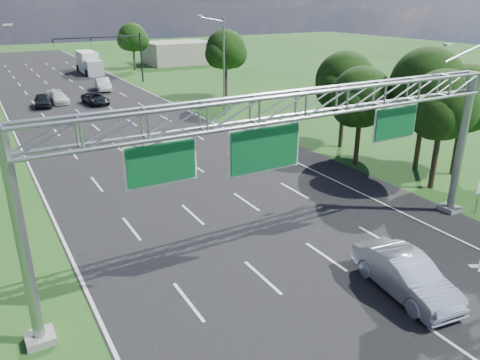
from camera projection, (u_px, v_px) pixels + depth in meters
ground at (155, 157)px, 36.60m from camera, size 220.00×220.00×0.00m
road at (155, 157)px, 36.60m from camera, size 18.00×180.00×0.02m
road_flare at (407, 203)px, 28.40m from camera, size 3.00×30.00×0.02m
sign_gantry at (302, 118)px, 19.71m from camera, size 23.50×1.00×9.56m
regulatory_sign at (480, 190)px, 26.44m from camera, size 0.60×0.08×2.10m
traffic_signal at (117, 47)px, 66.49m from camera, size 12.21×0.24×7.00m
streetlight_r_mid at (222, 62)px, 47.91m from camera, size 2.97×0.22×10.16m
tree_cluster_right at (405, 95)px, 32.81m from camera, size 9.91×14.60×8.68m
tree_verge_rd at (226, 51)px, 56.60m from camera, size 5.76×4.80×8.28m
tree_verge_re at (133, 39)px, 80.08m from camera, size 5.76×4.80×7.84m
building_right at (179, 53)px, 89.05m from camera, size 12.00×9.00×4.00m
silver_sedan at (406, 275)px, 19.49m from camera, size 2.47×5.39×1.71m
car_queue_a at (58, 98)px, 55.48m from camera, size 2.03×4.50×1.28m
car_queue_b at (96, 99)px, 54.81m from camera, size 2.67×4.92×1.31m
car_queue_c at (42, 100)px, 53.43m from camera, size 2.26×4.54×1.49m
car_queue_d at (103, 84)px, 63.06m from camera, size 2.27×5.08×1.62m
box_truck at (89, 63)px, 77.49m from camera, size 2.83×9.11×3.43m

